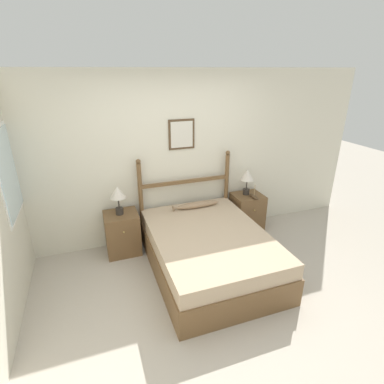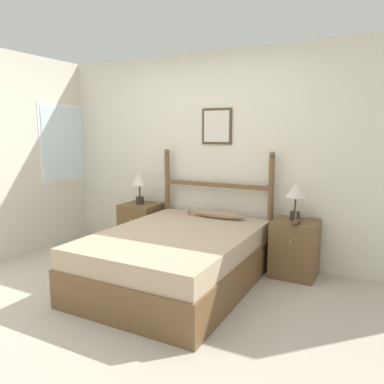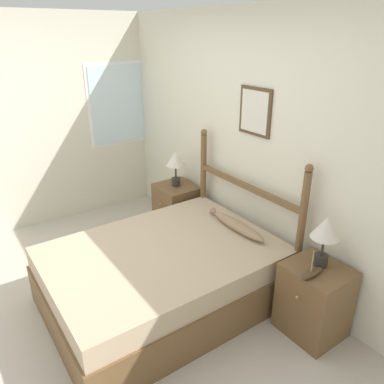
% 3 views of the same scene
% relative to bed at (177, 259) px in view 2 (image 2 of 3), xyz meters
% --- Properties ---
extents(ground_plane, '(16.00, 16.00, 0.00)m').
position_rel_bed_xyz_m(ground_plane, '(-0.16, -0.64, -0.28)').
color(ground_plane, '#B7AD9E').
extents(wall_back, '(6.40, 0.08, 2.55)m').
position_rel_bed_xyz_m(wall_back, '(-0.16, 1.09, 1.00)').
color(wall_back, beige).
rests_on(wall_back, ground_plane).
extents(bed, '(1.46, 2.00, 0.56)m').
position_rel_bed_xyz_m(bed, '(0.00, 0.00, 0.00)').
color(bed, brown).
rests_on(bed, ground_plane).
extents(headboard, '(1.47, 0.07, 1.36)m').
position_rel_bed_xyz_m(headboard, '(-0.00, 0.97, 0.46)').
color(headboard, brown).
rests_on(headboard, ground_plane).
extents(nightstand_left, '(0.48, 0.45, 0.62)m').
position_rel_bed_xyz_m(nightstand_left, '(-1.03, 0.81, 0.03)').
color(nightstand_left, brown).
rests_on(nightstand_left, ground_plane).
extents(nightstand_right, '(0.48, 0.45, 0.62)m').
position_rel_bed_xyz_m(nightstand_right, '(1.03, 0.81, 0.03)').
color(nightstand_right, brown).
rests_on(nightstand_right, ground_plane).
extents(table_lamp_left, '(0.22, 0.22, 0.42)m').
position_rel_bed_xyz_m(table_lamp_left, '(-1.04, 0.82, 0.65)').
color(table_lamp_left, '#2D2823').
rests_on(table_lamp_left, nightstand_left).
extents(table_lamp_right, '(0.22, 0.22, 0.42)m').
position_rel_bed_xyz_m(table_lamp_right, '(1.01, 0.85, 0.65)').
color(table_lamp_right, '#2D2823').
rests_on(table_lamp_right, nightstand_right).
extents(model_boat, '(0.07, 0.26, 0.22)m').
position_rel_bed_xyz_m(model_boat, '(1.05, 0.68, 0.37)').
color(model_boat, '#4C3823').
rests_on(model_boat, nightstand_right).
extents(fish_pillow, '(0.74, 0.13, 0.09)m').
position_rel_bed_xyz_m(fish_pillow, '(0.11, 0.77, 0.33)').
color(fish_pillow, '#997A5B').
rests_on(fish_pillow, bed).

